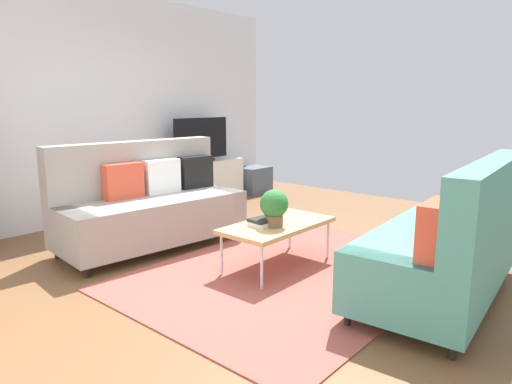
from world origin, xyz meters
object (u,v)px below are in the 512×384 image
(table_book_0, at_px, (263,223))
(bottle_0, at_px, (183,157))
(couch_green, at_px, (448,245))
(storage_trunk, at_px, (254,180))
(tv_console, at_px, (201,182))
(coffee_table, at_px, (278,226))
(tv, at_px, (201,140))
(potted_plant, at_px, (274,206))
(bottle_1, at_px, (189,158))
(vase_0, at_px, (168,160))
(couch_beige, at_px, (149,204))

(table_book_0, relative_size, bottle_0, 1.35)
(couch_green, relative_size, bottle_0, 11.04)
(storage_trunk, bearing_deg, tv_console, 174.81)
(coffee_table, bearing_deg, tv, 60.97)
(storage_trunk, height_order, potted_plant, potted_plant)
(bottle_0, distance_m, bottle_1, 0.11)
(storage_trunk, xyz_separation_m, vase_0, (-1.68, 0.15, 0.49))
(couch_beige, distance_m, potted_plant, 1.49)
(potted_plant, relative_size, bottle_0, 1.87)
(potted_plant, relative_size, table_book_0, 1.38)
(tv_console, xyz_separation_m, vase_0, (-0.58, 0.05, 0.39))
(tv, relative_size, vase_0, 7.16)
(tv, bearing_deg, potted_plant, -120.43)
(potted_plant, height_order, bottle_1, bottle_1)
(vase_0, bearing_deg, potted_plant, -109.58)
(storage_trunk, distance_m, bottle_0, 1.57)
(storage_trunk, relative_size, bottle_0, 2.93)
(couch_beige, height_order, table_book_0, couch_beige)
(potted_plant, distance_m, bottle_0, 2.84)
(tv_console, bearing_deg, vase_0, 175.07)
(tv_console, xyz_separation_m, potted_plant, (-1.53, -2.63, 0.28))
(tv_console, bearing_deg, couch_beige, -147.10)
(couch_beige, distance_m, couch_green, 2.92)
(tv, distance_m, storage_trunk, 1.32)
(potted_plant, height_order, vase_0, vase_0)
(coffee_table, bearing_deg, vase_0, 72.22)
(tv_console, distance_m, storage_trunk, 1.11)
(coffee_table, relative_size, tv, 1.10)
(couch_green, height_order, storage_trunk, couch_green)
(vase_0, relative_size, bottle_1, 0.98)
(coffee_table, distance_m, tv_console, 2.96)
(couch_beige, height_order, couch_green, same)
(couch_beige, xyz_separation_m, potted_plant, (0.27, -1.46, 0.15))
(tv, distance_m, table_book_0, 3.02)
(coffee_table, bearing_deg, bottle_0, 67.70)
(coffee_table, height_order, vase_0, vase_0)
(couch_green, height_order, table_book_0, couch_green)
(coffee_table, xyz_separation_m, table_book_0, (-0.15, 0.05, 0.05))
(bottle_1, bearing_deg, tv, 4.25)
(bottle_0, height_order, bottle_1, bottle_0)
(potted_plant, bearing_deg, couch_green, -73.88)
(couch_green, height_order, potted_plant, couch_green)
(bottle_1, bearing_deg, storage_trunk, -2.51)
(table_book_0, relative_size, vase_0, 1.72)
(coffee_table, height_order, bottle_0, bottle_0)
(couch_beige, distance_m, storage_trunk, 3.11)
(table_book_0, relative_size, bottle_1, 1.69)
(bottle_0, bearing_deg, couch_beige, -141.63)
(storage_trunk, xyz_separation_m, bottle_0, (-1.48, 0.06, 0.51))
(tv, distance_m, potted_plant, 3.05)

